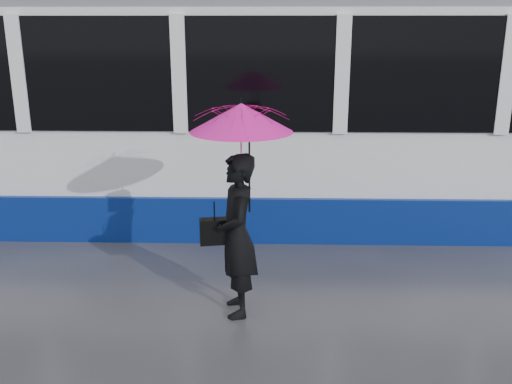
{
  "coord_description": "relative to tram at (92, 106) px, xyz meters",
  "views": [
    {
      "loc": [
        0.16,
        -5.83,
        2.81
      ],
      "look_at": [
        0.01,
        -0.06,
        1.1
      ],
      "focal_mm": 40.0,
      "sensor_mm": 36.0,
      "label": 1
    }
  ],
  "objects": [
    {
      "name": "ground",
      "position": [
        2.47,
        -2.5,
        -1.64
      ],
      "size": [
        90.0,
        90.0,
        0.0
      ],
      "primitive_type": "plane",
      "color": "#2C2C31",
      "rests_on": "ground"
    },
    {
      "name": "rails",
      "position": [
        2.47,
        -0.0,
        -1.63
      ],
      "size": [
        34.0,
        1.51,
        0.02
      ],
      "color": "#3F3D38",
      "rests_on": "ground"
    },
    {
      "name": "tram",
      "position": [
        0.0,
        0.0,
        0.0
      ],
      "size": [
        26.0,
        2.56,
        3.35
      ],
      "color": "white",
      "rests_on": "ground"
    },
    {
      "name": "woman",
      "position": [
        2.31,
        -3.13,
        -0.82
      ],
      "size": [
        0.49,
        0.66,
        1.64
      ],
      "primitive_type": "imported",
      "rotation": [
        0.0,
        0.0,
        -1.4
      ],
      "color": "black",
      "rests_on": "ground"
    },
    {
      "name": "umbrella",
      "position": [
        2.36,
        -3.13,
        0.16
      ],
      "size": [
        1.11,
        1.11,
        1.1
      ],
      "rotation": [
        0.0,
        0.0,
        0.18
      ],
      "color": "#DE126A",
      "rests_on": "ground"
    },
    {
      "name": "handbag",
      "position": [
        2.09,
        -3.11,
        -0.78
      ],
      "size": [
        0.31,
        0.18,
        0.43
      ],
      "rotation": [
        0.0,
        0.0,
        0.18
      ],
      "color": "black",
      "rests_on": "ground"
    }
  ]
}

